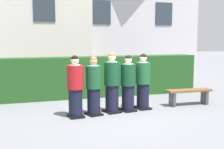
{
  "coord_description": "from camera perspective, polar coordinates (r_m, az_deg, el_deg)",
  "views": [
    {
      "loc": [
        -2.42,
        -7.53,
        2.04
      ],
      "look_at": [
        0.0,
        0.0,
        1.05
      ],
      "focal_mm": 47.38,
      "sensor_mm": 36.0,
      "label": 1
    }
  ],
  "objects": [
    {
      "name": "wooden_bench",
      "position": [
        9.27,
        14.61,
        -3.6
      ],
      "size": [
        1.41,
        0.41,
        0.48
      ],
      "color": "brown",
      "rests_on": "ground"
    },
    {
      "name": "ground_plane",
      "position": [
        8.17,
        0.0,
        -7.33
      ],
      "size": [
        60.0,
        60.0,
        0.0
      ],
      "primitive_type": "plane",
      "color": "slate"
    },
    {
      "name": "student_front_row_2",
      "position": [
        8.04,
        -0.0,
        -1.85
      ],
      "size": [
        0.46,
        0.53,
        1.65
      ],
      "color": "black",
      "rests_on": "ground"
    },
    {
      "name": "hedge",
      "position": [
        10.24,
        -3.99,
        -0.43
      ],
      "size": [
        7.72,
        0.7,
        1.39
      ],
      "color": "#214C1E",
      "rests_on": "ground"
    },
    {
      "name": "student_front_row_3",
      "position": [
        8.22,
        3.11,
        -1.96
      ],
      "size": [
        0.42,
        0.49,
        1.56
      ],
      "color": "black",
      "rests_on": "ground"
    },
    {
      "name": "student_front_row_4",
      "position": [
        8.49,
        5.99,
        -1.6
      ],
      "size": [
        0.42,
        0.52,
        1.59
      ],
      "color": "black",
      "rests_on": "ground"
    },
    {
      "name": "student_front_row_1",
      "position": [
        7.79,
        -3.57,
        -2.49
      ],
      "size": [
        0.45,
        0.51,
        1.56
      ],
      "color": "black",
      "rests_on": "ground"
    },
    {
      "name": "student_in_red_blazer",
      "position": [
        7.61,
        -7.1,
        -2.6
      ],
      "size": [
        0.42,
        0.53,
        1.6
      ],
      "color": "black",
      "rests_on": "ground"
    },
    {
      "name": "school_building_annex",
      "position": [
        16.33,
        1.66,
        13.18
      ],
      "size": [
        7.6,
        4.02,
        7.33
      ],
      "color": "silver",
      "rests_on": "ground"
    }
  ]
}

